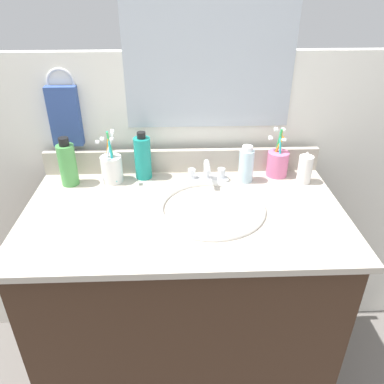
{
  "coord_description": "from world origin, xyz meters",
  "views": [
    {
      "loc": [
        -0.01,
        -1.05,
        1.54
      ],
      "look_at": [
        0.03,
        0.0,
        0.93
      ],
      "focal_mm": 35.74,
      "sensor_mm": 36.0,
      "label": 1
    }
  ],
  "objects_px": {
    "faucet": "(207,174)",
    "bottle_lotion_white": "(305,169)",
    "bottle_gel_clear": "(246,165)",
    "hand_towel": "(65,117)",
    "cup_pink": "(277,163)",
    "bottle_mouthwash_teal": "(143,157)",
    "bottle_toner_green": "(68,164)",
    "cup_white_ceramic": "(112,168)"
  },
  "relations": [
    {
      "from": "faucet",
      "to": "bottle_lotion_white",
      "type": "xyz_separation_m",
      "value": [
        0.36,
        -0.02,
        0.03
      ]
    },
    {
      "from": "bottle_gel_clear",
      "to": "cup_pink",
      "type": "bearing_deg",
      "value": 18.2
    },
    {
      "from": "hand_towel",
      "to": "bottle_gel_clear",
      "type": "height_order",
      "value": "hand_towel"
    },
    {
      "from": "cup_white_ceramic",
      "to": "hand_towel",
      "type": "bearing_deg",
      "value": 150.82
    },
    {
      "from": "hand_towel",
      "to": "bottle_lotion_white",
      "type": "xyz_separation_m",
      "value": [
        0.87,
        -0.13,
        -0.17
      ]
    },
    {
      "from": "bottle_mouthwash_teal",
      "to": "cup_pink",
      "type": "height_order",
      "value": "cup_pink"
    },
    {
      "from": "cup_white_ceramic",
      "to": "bottle_mouthwash_teal",
      "type": "bearing_deg",
      "value": 13.0
    },
    {
      "from": "bottle_mouthwash_teal",
      "to": "hand_towel",
      "type": "bearing_deg",
      "value": 166.66
    },
    {
      "from": "cup_white_ceramic",
      "to": "bottle_lotion_white",
      "type": "bearing_deg",
      "value": -3.01
    },
    {
      "from": "faucet",
      "to": "bottle_lotion_white",
      "type": "distance_m",
      "value": 0.36
    },
    {
      "from": "cup_white_ceramic",
      "to": "bottle_toner_green",
      "type": "bearing_deg",
      "value": -173.94
    },
    {
      "from": "bottle_mouthwash_teal",
      "to": "bottle_gel_clear",
      "type": "bearing_deg",
      "value": -6.47
    },
    {
      "from": "hand_towel",
      "to": "bottle_lotion_white",
      "type": "bearing_deg",
      "value": -8.45
    },
    {
      "from": "bottle_gel_clear",
      "to": "bottle_lotion_white",
      "type": "bearing_deg",
      "value": -5.45
    },
    {
      "from": "hand_towel",
      "to": "cup_pink",
      "type": "height_order",
      "value": "hand_towel"
    },
    {
      "from": "bottle_lotion_white",
      "to": "cup_pink",
      "type": "height_order",
      "value": "cup_pink"
    },
    {
      "from": "bottle_toner_green",
      "to": "bottle_mouthwash_teal",
      "type": "bearing_deg",
      "value": 9.06
    },
    {
      "from": "bottle_gel_clear",
      "to": "bottle_toner_green",
      "type": "height_order",
      "value": "bottle_toner_green"
    },
    {
      "from": "bottle_mouthwash_teal",
      "to": "bottle_toner_green",
      "type": "bearing_deg",
      "value": -170.94
    },
    {
      "from": "bottle_toner_green",
      "to": "faucet",
      "type": "bearing_deg",
      "value": -0.01
    },
    {
      "from": "hand_towel",
      "to": "faucet",
      "type": "relative_size",
      "value": 1.38
    },
    {
      "from": "bottle_lotion_white",
      "to": "bottle_gel_clear",
      "type": "height_order",
      "value": "bottle_gel_clear"
    },
    {
      "from": "faucet",
      "to": "bottle_toner_green",
      "type": "distance_m",
      "value": 0.5
    },
    {
      "from": "bottle_toner_green",
      "to": "cup_pink",
      "type": "height_order",
      "value": "cup_pink"
    },
    {
      "from": "faucet",
      "to": "bottle_gel_clear",
      "type": "distance_m",
      "value": 0.15
    },
    {
      "from": "bottle_gel_clear",
      "to": "bottle_toner_green",
      "type": "relative_size",
      "value": 0.77
    },
    {
      "from": "bottle_lotion_white",
      "to": "cup_white_ceramic",
      "type": "distance_m",
      "value": 0.71
    },
    {
      "from": "hand_towel",
      "to": "bottle_mouthwash_teal",
      "type": "xyz_separation_m",
      "value": [
        0.28,
        -0.07,
        -0.14
      ]
    },
    {
      "from": "cup_pink",
      "to": "faucet",
      "type": "bearing_deg",
      "value": -171.4
    },
    {
      "from": "bottle_lotion_white",
      "to": "cup_pink",
      "type": "bearing_deg",
      "value": 144.2
    },
    {
      "from": "bottle_toner_green",
      "to": "cup_pink",
      "type": "xyz_separation_m",
      "value": [
        0.77,
        0.04,
        -0.03
      ]
    },
    {
      "from": "bottle_lotion_white",
      "to": "bottle_toner_green",
      "type": "bearing_deg",
      "value": 178.6
    },
    {
      "from": "cup_pink",
      "to": "cup_white_ceramic",
      "type": "bearing_deg",
      "value": -177.7
    },
    {
      "from": "hand_towel",
      "to": "cup_pink",
      "type": "distance_m",
      "value": 0.81
    },
    {
      "from": "bottle_toner_green",
      "to": "cup_white_ceramic",
      "type": "height_order",
      "value": "cup_white_ceramic"
    },
    {
      "from": "bottle_toner_green",
      "to": "cup_white_ceramic",
      "type": "bearing_deg",
      "value": 6.06
    },
    {
      "from": "bottle_toner_green",
      "to": "cup_pink",
      "type": "bearing_deg",
      "value": 3.04
    },
    {
      "from": "bottle_lotion_white",
      "to": "cup_white_ceramic",
      "type": "bearing_deg",
      "value": 176.99
    },
    {
      "from": "hand_towel",
      "to": "cup_white_ceramic",
      "type": "height_order",
      "value": "hand_towel"
    },
    {
      "from": "bottle_lotion_white",
      "to": "bottle_gel_clear",
      "type": "distance_m",
      "value": 0.21
    },
    {
      "from": "hand_towel",
      "to": "cup_pink",
      "type": "relative_size",
      "value": 1.18
    },
    {
      "from": "faucet",
      "to": "bottle_gel_clear",
      "type": "relative_size",
      "value": 1.15
    }
  ]
}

